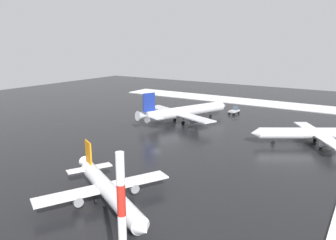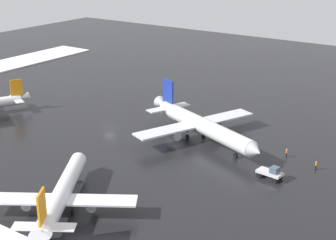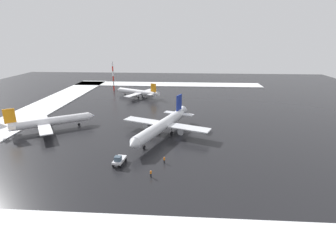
# 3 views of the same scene
# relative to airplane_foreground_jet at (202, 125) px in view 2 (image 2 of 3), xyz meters

# --- Properties ---
(ground_plane) EXTENTS (240.00, 240.00, 0.00)m
(ground_plane) POSITION_rel_airplane_foreground_jet_xyz_m (-21.83, -4.38, -3.42)
(ground_plane) COLOR black
(airplane_foreground_jet) EXTENTS (33.34, 28.23, 10.35)m
(airplane_foreground_jet) POSITION_rel_airplane_foreground_jet_xyz_m (0.00, 0.00, 0.00)
(airplane_foreground_jet) COLOR silver
(airplane_foreground_jet) RESTS_ON ground_plane
(airplane_parked_starboard) EXTENTS (22.06, 25.72, 8.60)m
(airplane_parked_starboard) POSITION_rel_airplane_foreground_jet_xyz_m (-2.84, -37.41, -0.58)
(airplane_parked_starboard) COLOR white
(airplane_parked_starboard) RESTS_ON ground_plane
(pushback_tug) EXTENTS (4.81, 2.73, 2.50)m
(pushback_tug) POSITION_rel_airplane_foreground_jet_xyz_m (19.74, -8.71, -2.14)
(pushback_tug) COLOR silver
(pushback_tug) RESTS_ON ground_plane
(ground_crew_by_nose_gear) EXTENTS (0.36, 0.36, 1.71)m
(ground_crew_by_nose_gear) POSITION_rel_airplane_foreground_jet_xyz_m (25.00, -0.38, -2.45)
(ground_crew_by_nose_gear) COLOR black
(ground_crew_by_nose_gear) RESTS_ON ground_plane
(ground_crew_mid_apron) EXTENTS (0.36, 0.36, 1.71)m
(ground_crew_mid_apron) POSITION_rel_airplane_foreground_jet_xyz_m (18.24, 2.03, -2.45)
(ground_crew_mid_apron) COLOR black
(ground_crew_mid_apron) RESTS_ON ground_plane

